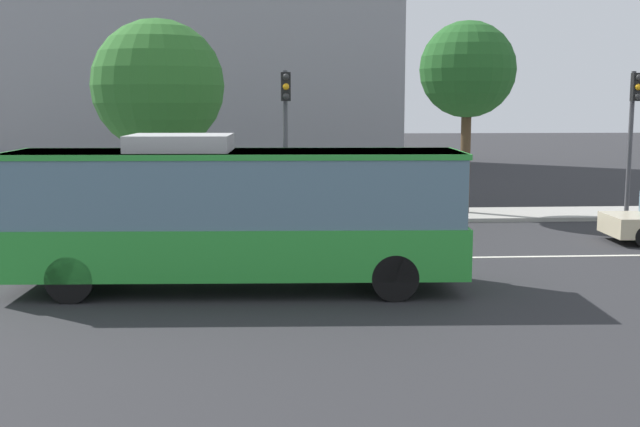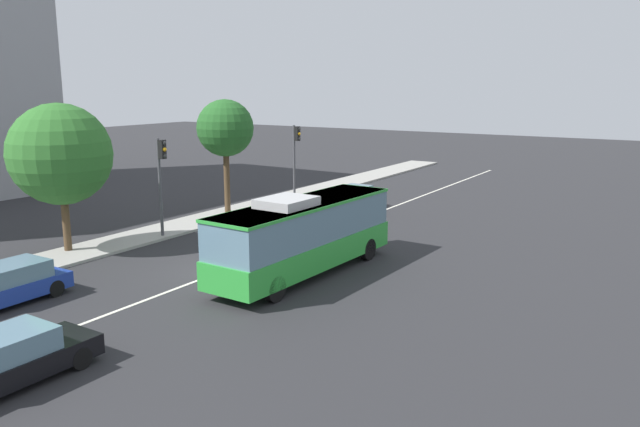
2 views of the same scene
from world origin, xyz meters
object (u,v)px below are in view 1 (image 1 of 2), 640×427
at_px(traffic_light_mid_block, 633,119).
at_px(traffic_light_far_corner, 286,119).
at_px(street_tree_kerbside_centre, 158,86).
at_px(street_tree_kerbside_left, 468,70).
at_px(transit_bus, 235,209).

relative_size(traffic_light_mid_block, traffic_light_far_corner, 1.00).
distance_m(traffic_light_mid_block, street_tree_kerbside_centre, 16.72).
relative_size(traffic_light_mid_block, street_tree_kerbside_centre, 0.74).
bearing_deg(traffic_light_far_corner, street_tree_kerbside_left, 98.77).
xyz_separation_m(traffic_light_mid_block, street_tree_kerbside_left, (-5.56, 1.34, 1.69)).
height_order(traffic_light_mid_block, street_tree_kerbside_centre, street_tree_kerbside_centre).
bearing_deg(street_tree_kerbside_left, traffic_light_mid_block, -13.53).
bearing_deg(transit_bus, street_tree_kerbside_centre, 107.82).
height_order(transit_bus, traffic_light_far_corner, traffic_light_far_corner).
bearing_deg(street_tree_kerbside_centre, street_tree_kerbside_left, -2.43).
distance_m(traffic_light_far_corner, street_tree_kerbside_left, 6.88).
bearing_deg(traffic_light_mid_block, traffic_light_far_corner, -87.36).
distance_m(traffic_light_mid_block, traffic_light_far_corner, 12.10).
xyz_separation_m(traffic_light_far_corner, street_tree_kerbside_left, (6.54, 1.30, 1.69)).
xyz_separation_m(transit_bus, traffic_light_far_corner, (1.33, 9.61, 1.75)).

